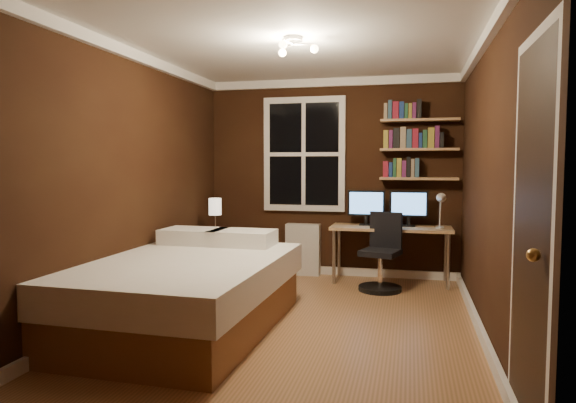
% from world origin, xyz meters
% --- Properties ---
extents(floor, '(4.20, 4.20, 0.00)m').
position_xyz_m(floor, '(0.00, 0.00, 0.00)').
color(floor, brown).
rests_on(floor, ground).
extents(wall_back, '(3.20, 0.04, 2.50)m').
position_xyz_m(wall_back, '(0.00, 2.10, 1.25)').
color(wall_back, black).
rests_on(wall_back, ground).
extents(wall_left, '(0.04, 4.20, 2.50)m').
position_xyz_m(wall_left, '(-1.60, 0.00, 1.25)').
color(wall_left, black).
rests_on(wall_left, ground).
extents(wall_right, '(0.04, 4.20, 2.50)m').
position_xyz_m(wall_right, '(1.60, 0.00, 1.25)').
color(wall_right, black).
rests_on(wall_right, ground).
extents(ceiling, '(3.20, 4.20, 0.02)m').
position_xyz_m(ceiling, '(0.00, 0.00, 2.50)').
color(ceiling, white).
rests_on(ceiling, wall_back).
extents(window, '(1.06, 0.06, 1.46)m').
position_xyz_m(window, '(-0.35, 2.06, 1.55)').
color(window, silver).
rests_on(window, wall_back).
extents(door, '(0.03, 0.82, 2.05)m').
position_xyz_m(door, '(1.59, -1.55, 1.02)').
color(door, black).
rests_on(door, ground).
extents(door_knob, '(0.06, 0.06, 0.06)m').
position_xyz_m(door_knob, '(1.55, -1.85, 1.00)').
color(door_knob, tan).
rests_on(door_knob, door).
extents(ceiling_fixture, '(0.44, 0.44, 0.18)m').
position_xyz_m(ceiling_fixture, '(0.00, -0.10, 2.40)').
color(ceiling_fixture, beige).
rests_on(ceiling_fixture, ceiling).
extents(bookshelf_lower, '(0.92, 0.22, 0.03)m').
position_xyz_m(bookshelf_lower, '(1.08, 1.98, 1.25)').
color(bookshelf_lower, '#A67650').
rests_on(bookshelf_lower, wall_back).
extents(books_row_lower, '(0.48, 0.16, 0.23)m').
position_xyz_m(books_row_lower, '(1.08, 1.98, 1.38)').
color(books_row_lower, maroon).
rests_on(books_row_lower, bookshelf_lower).
extents(bookshelf_middle, '(0.92, 0.22, 0.03)m').
position_xyz_m(bookshelf_middle, '(1.08, 1.98, 1.60)').
color(bookshelf_middle, '#A67650').
rests_on(bookshelf_middle, wall_back).
extents(books_row_middle, '(0.66, 0.16, 0.23)m').
position_xyz_m(books_row_middle, '(1.08, 1.98, 1.73)').
color(books_row_middle, navy).
rests_on(books_row_middle, bookshelf_middle).
extents(bookshelf_upper, '(0.92, 0.22, 0.03)m').
position_xyz_m(bookshelf_upper, '(1.08, 1.98, 1.95)').
color(bookshelf_upper, '#A67650').
rests_on(bookshelf_upper, wall_back).
extents(books_row_upper, '(0.48, 0.16, 0.23)m').
position_xyz_m(books_row_upper, '(1.08, 1.98, 2.08)').
color(books_row_upper, '#235232').
rests_on(books_row_upper, bookshelf_upper).
extents(bed, '(1.67, 2.28, 0.76)m').
position_xyz_m(bed, '(-0.93, -0.38, 0.33)').
color(bed, brown).
rests_on(bed, ground).
extents(nightstand, '(0.56, 0.56, 0.58)m').
position_xyz_m(nightstand, '(-1.28, 1.32, 0.29)').
color(nightstand, brown).
rests_on(nightstand, ground).
extents(bedside_lamp, '(0.15, 0.15, 0.43)m').
position_xyz_m(bedside_lamp, '(-1.28, 1.32, 0.80)').
color(bedside_lamp, '#F8EACE').
rests_on(bedside_lamp, nightstand).
extents(radiator, '(0.44, 0.15, 0.66)m').
position_xyz_m(radiator, '(-0.34, 1.98, 0.33)').
color(radiator, beige).
rests_on(radiator, ground).
extents(desk, '(1.42, 0.53, 0.68)m').
position_xyz_m(desk, '(0.77, 1.81, 0.61)').
color(desk, '#A67650').
rests_on(desk, ground).
extents(monitor_left, '(0.45, 0.12, 0.43)m').
position_xyz_m(monitor_left, '(0.46, 1.88, 0.89)').
color(monitor_left, black).
rests_on(monitor_left, desk).
extents(monitor_right, '(0.45, 0.12, 0.43)m').
position_xyz_m(monitor_right, '(0.97, 1.88, 0.89)').
color(monitor_right, black).
rests_on(monitor_right, desk).
extents(desk_lamp, '(0.14, 0.32, 0.44)m').
position_xyz_m(desk_lamp, '(1.33, 1.71, 0.90)').
color(desk_lamp, silver).
rests_on(desk_lamp, desk).
extents(office_chair, '(0.49, 0.49, 0.88)m').
position_xyz_m(office_chair, '(0.68, 1.40, 0.32)').
color(office_chair, black).
rests_on(office_chair, ground).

